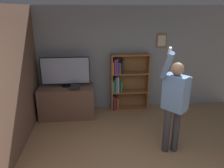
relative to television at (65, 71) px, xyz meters
name	(u,v)px	position (x,y,z in m)	size (l,w,h in m)	color
wall_back	(120,59)	(1.39, 0.39, 0.18)	(6.27, 0.09, 2.70)	gray
wall_side_brick	(15,81)	(-0.78, -1.20, 0.18)	(0.06, 4.72, 2.70)	brown
tv_ledge	(67,101)	(0.00, -0.06, -0.77)	(1.35, 0.66, 0.78)	brown
television	(65,71)	(0.00, 0.00, 0.00)	(1.18, 0.22, 0.74)	black
game_console	(75,87)	(0.22, -0.21, -0.34)	(0.21, 0.24, 0.08)	black
bookshelf	(125,82)	(1.52, 0.21, -0.40)	(1.00, 0.28, 1.53)	brown
person	(174,100)	(2.11, -1.73, -0.10)	(0.56, 0.56, 2.06)	#383842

